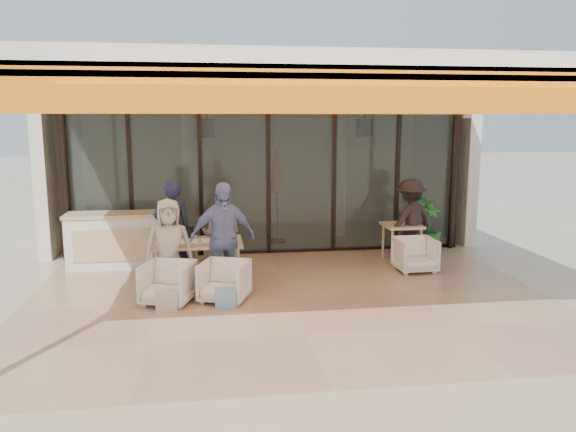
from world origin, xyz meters
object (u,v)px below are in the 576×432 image
object	(u,v)px
chair_far_left	(175,252)
diner_navy	(172,230)
dining_table	(196,245)
side_chair	(415,253)
potted_palm	(425,226)
diner_grey	(221,235)
chair_far_right	(221,252)
chair_near_left	(168,281)
side_table	(402,230)
standing_woman	(410,221)
diner_cream	(169,247)
diner_periwinkle	(223,238)
chair_near_right	(224,279)
host_counter	(118,240)

from	to	relation	value
chair_far_left	diner_navy	distance (m)	0.72
dining_table	side_chair	distance (m)	3.93
potted_palm	diner_grey	bearing A→B (deg)	-164.96
chair_far_right	chair_near_left	distance (m)	2.08
dining_table	side_table	size ratio (longest dim) A/B	2.01
chair_far_right	standing_woman	xyz separation A→B (m)	(3.64, 0.03, 0.48)
diner_cream	diner_periwinkle	world-z (taller)	diner_periwinkle
chair_far_left	side_table	bearing A→B (deg)	-163.98
chair_near_right	diner_grey	distance (m)	1.45
dining_table	chair_far_left	distance (m)	1.08
chair_near_left	diner_cream	xyz separation A→B (m)	(0.00, 0.50, 0.41)
standing_woman	dining_table	bearing A→B (deg)	-12.21
side_table	side_chair	world-z (taller)	side_table
host_counter	diner_periwinkle	size ratio (longest dim) A/B	1.04
diner_grey	dining_table	bearing A→B (deg)	64.20
diner_navy	potted_palm	size ratio (longest dim) A/B	1.51
dining_table	side_table	world-z (taller)	dining_table
diner_periwinkle	side_chair	bearing A→B (deg)	0.11
dining_table	diner_navy	size ratio (longest dim) A/B	0.87
chair_near_left	chair_near_right	size ratio (longest dim) A/B	1.02
chair_near_right	side_chair	world-z (taller)	same
chair_near_left	potted_palm	bearing A→B (deg)	45.14
chair_far_left	diner_navy	size ratio (longest dim) A/B	0.40
standing_woman	potted_palm	xyz separation A→B (m)	(0.55, 0.60, -0.24)
host_counter	diner_navy	size ratio (longest dim) A/B	1.07
diner_grey	diner_periwinkle	distance (m)	0.91
potted_palm	chair_far_right	bearing A→B (deg)	-171.51
chair_far_right	chair_near_right	distance (m)	1.90
host_counter	chair_far_right	distance (m)	1.93
dining_table	diner_cream	world-z (taller)	diner_cream
chair_far_left	standing_woman	distance (m)	4.50
chair_far_left	standing_woman	bearing A→B (deg)	-164.17
chair_far_right	side_table	xyz separation A→B (m)	(3.48, 0.04, 0.31)
diner_cream	chair_far_left	bearing A→B (deg)	83.00
dining_table	potted_palm	bearing A→B (deg)	18.76
host_counter	chair_far_right	bearing A→B (deg)	-10.46
diner_navy	side_table	distance (m)	4.36
dining_table	chair_far_left	bearing A→B (deg)	113.59
diner_navy	side_table	xyz separation A→B (m)	(4.32, 0.54, -0.23)
chair_far_left	side_table	size ratio (longest dim) A/B	0.93
host_counter	diner_cream	xyz separation A→B (m)	(1.04, -1.75, 0.23)
diner_periwinkle	side_chair	distance (m)	3.59
host_counter	diner_grey	xyz separation A→B (m)	(1.88, -0.85, 0.21)
host_counter	chair_near_right	bearing A→B (deg)	-50.05
diner_cream	side_table	size ratio (longest dim) A/B	2.06
diner_cream	diner_grey	bearing A→B (deg)	39.98
host_counter	chair_far_left	world-z (taller)	host_counter
diner_navy	side_chair	xyz separation A→B (m)	(4.32, -0.21, -0.51)
host_counter	chair_near_right	xyz separation A→B (m)	(1.88, -2.25, -0.18)
chair_far_right	diner_periwinkle	size ratio (longest dim) A/B	0.37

